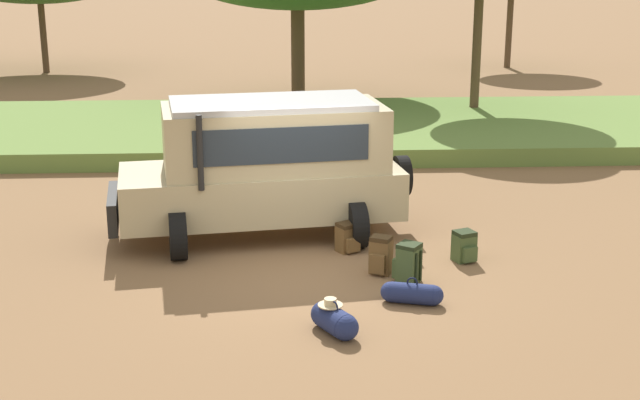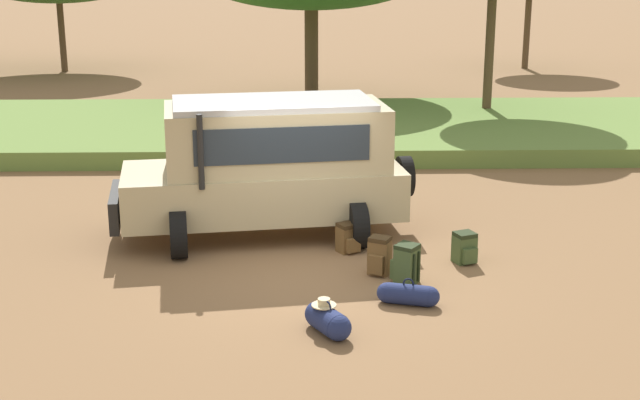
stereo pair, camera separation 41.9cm
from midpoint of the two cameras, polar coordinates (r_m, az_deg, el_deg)
The scene contains 9 objects.
ground_plane at distance 14.30m, azimuth -0.14°, elevation -4.61°, with size 320.00×320.00×0.00m, color olive.
grass_bank at distance 23.89m, azimuth -0.65°, elevation 4.55°, with size 120.00×7.00×0.44m.
safari_vehicle at distance 15.73m, azimuth -2.55°, elevation 2.28°, with size 5.46×3.18×2.44m.
backpack_beside_front_wheel at distance 14.14m, azimuth 4.67°, elevation -3.61°, with size 0.40×0.42×0.62m.
backpack_cluster_center at distance 13.82m, azimuth 6.40°, elevation -4.11°, with size 0.48×0.46×0.63m.
backpack_near_rear_wheel at distance 15.12m, azimuth 2.61°, elevation -2.45°, with size 0.43×0.45×0.51m.
backpack_outermost at distance 14.84m, azimuth 10.05°, elevation -3.05°, with size 0.41×0.45×0.51m.
duffel_bag_low_black_case at distance 12.10m, azimuth 1.50°, elevation -7.70°, with size 0.62×0.82×0.47m.
duffel_bag_soft_canvas at distance 13.10m, azimuth 6.58°, elevation -6.03°, with size 0.90×0.47×0.41m.
Camera 2 is at (-0.07, -13.35, 5.13)m, focal length 50.00 mm.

